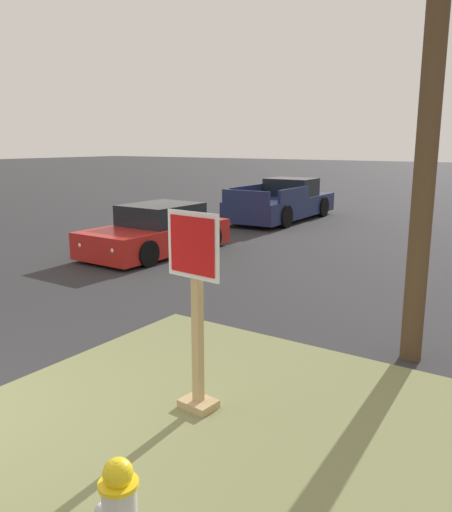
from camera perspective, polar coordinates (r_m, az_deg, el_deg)
name	(u,v)px	position (r m, az deg, el deg)	size (l,w,h in m)	color
grass_corner_patch	(225,446)	(5.11, -0.07, -20.06)	(5.48, 5.17, 0.08)	olive
stop_sign	(196,319)	(5.25, -3.26, -6.96)	(0.66, 0.31, 2.06)	tan
manhole_cover	(195,329)	(8.02, -3.45, -7.93)	(0.70, 0.70, 0.02)	black
parked_sedan_red	(157,232)	(13.46, -7.51, 2.62)	(1.95, 4.09, 1.25)	red
pickup_truck_navy	(283,203)	(19.34, 6.26, 5.80)	(2.20, 5.43, 1.48)	#19234C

